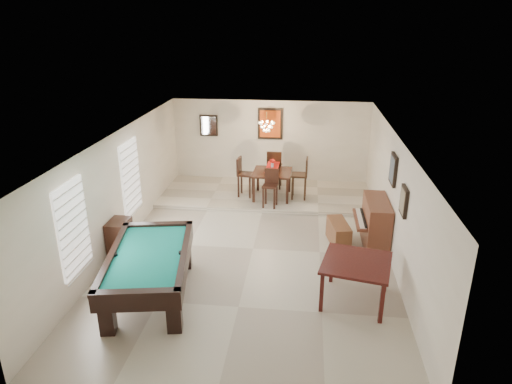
% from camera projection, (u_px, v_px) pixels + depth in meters
% --- Properties ---
extents(ground_plane, '(6.00, 9.00, 0.02)m').
position_uv_depth(ground_plane, '(253.00, 249.00, 10.35)').
color(ground_plane, beige).
extents(wall_back, '(6.00, 0.04, 2.60)m').
position_uv_depth(wall_back, '(270.00, 143.00, 14.06)').
color(wall_back, silver).
rests_on(wall_back, ground_plane).
extents(wall_front, '(6.00, 0.04, 2.60)m').
position_uv_depth(wall_front, '(211.00, 325.00, 5.71)').
color(wall_front, silver).
rests_on(wall_front, ground_plane).
extents(wall_left, '(0.04, 9.00, 2.60)m').
position_uv_depth(wall_left, '(120.00, 190.00, 10.20)').
color(wall_left, silver).
rests_on(wall_left, ground_plane).
extents(wall_right, '(0.04, 9.00, 2.60)m').
position_uv_depth(wall_right, '(395.00, 201.00, 9.57)').
color(wall_right, silver).
rests_on(wall_right, ground_plane).
extents(ceiling, '(6.00, 9.00, 0.04)m').
position_uv_depth(ceiling, '(253.00, 137.00, 9.42)').
color(ceiling, white).
rests_on(ceiling, wall_back).
extents(dining_step, '(6.00, 2.50, 0.12)m').
position_uv_depth(dining_step, '(266.00, 195.00, 13.34)').
color(dining_step, beige).
rests_on(dining_step, ground_plane).
extents(window_left_front, '(0.06, 1.00, 1.70)m').
position_uv_depth(window_left_front, '(73.00, 228.00, 8.11)').
color(window_left_front, white).
rests_on(window_left_front, wall_left).
extents(window_left_rear, '(0.06, 1.00, 1.70)m').
position_uv_depth(window_left_rear, '(131.00, 177.00, 10.71)').
color(window_left_rear, white).
rests_on(window_left_rear, wall_left).
extents(pool_table, '(1.85, 2.83, 0.88)m').
position_uv_depth(pool_table, '(150.00, 275.00, 8.44)').
color(pool_table, black).
rests_on(pool_table, ground_plane).
extents(square_table, '(1.41, 1.41, 0.82)m').
position_uv_depth(square_table, '(355.00, 281.00, 8.31)').
color(square_table, '#350F0D').
rests_on(square_table, ground_plane).
extents(upright_piano, '(0.76, 1.36, 1.13)m').
position_uv_depth(upright_piano, '(370.00, 224.00, 10.25)').
color(upright_piano, brown).
rests_on(upright_piano, ground_plane).
extents(piano_bench, '(0.54, 1.00, 0.53)m').
position_uv_depth(piano_bench, '(338.00, 233.00, 10.50)').
color(piano_bench, brown).
rests_on(piano_bench, ground_plane).
extents(apothecary_chest, '(0.40, 0.60, 0.90)m').
position_uv_depth(apothecary_chest, '(120.00, 240.00, 9.76)').
color(apothecary_chest, black).
rests_on(apothecary_chest, ground_plane).
extents(dining_table, '(1.08, 1.08, 0.88)m').
position_uv_depth(dining_table, '(272.00, 182.00, 12.87)').
color(dining_table, black).
rests_on(dining_table, dining_step).
extents(flower_vase, '(0.17, 0.17, 0.25)m').
position_uv_depth(flower_vase, '(272.00, 163.00, 12.67)').
color(flower_vase, '#B2160F').
rests_on(flower_vase, dining_table).
extents(dining_chair_south, '(0.42, 0.42, 1.02)m').
position_uv_depth(dining_chair_south, '(270.00, 189.00, 12.18)').
color(dining_chair_south, black).
rests_on(dining_chair_south, dining_step).
extents(dining_chair_north, '(0.44, 0.44, 1.16)m').
position_uv_depth(dining_chair_north, '(275.00, 169.00, 13.55)').
color(dining_chair_north, black).
rests_on(dining_chair_north, dining_step).
extents(dining_chair_west, '(0.46, 0.46, 1.12)m').
position_uv_depth(dining_chair_west, '(246.00, 177.00, 12.91)').
color(dining_chair_west, black).
rests_on(dining_chair_west, dining_step).
extents(dining_chair_east, '(0.45, 0.45, 1.18)m').
position_uv_depth(dining_chair_east, '(299.00, 178.00, 12.74)').
color(dining_chair_east, black).
rests_on(dining_chair_east, dining_step).
extents(chandelier, '(0.44, 0.44, 0.60)m').
position_uv_depth(chandelier, '(267.00, 123.00, 12.53)').
color(chandelier, '#FFE5B2').
rests_on(chandelier, ceiling).
extents(back_painting, '(0.75, 0.06, 0.95)m').
position_uv_depth(back_painting, '(270.00, 124.00, 13.81)').
color(back_painting, '#D84C14').
rests_on(back_painting, wall_back).
extents(back_mirror, '(0.55, 0.06, 0.65)m').
position_uv_depth(back_mirror, '(209.00, 125.00, 14.04)').
color(back_mirror, white).
rests_on(back_mirror, wall_back).
extents(right_picture_upper, '(0.06, 0.55, 0.65)m').
position_uv_depth(right_picture_upper, '(393.00, 170.00, 9.64)').
color(right_picture_upper, slate).
rests_on(right_picture_upper, wall_right).
extents(right_picture_lower, '(0.06, 0.45, 0.55)m').
position_uv_depth(right_picture_lower, '(404.00, 201.00, 8.50)').
color(right_picture_lower, gray).
rests_on(right_picture_lower, wall_right).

